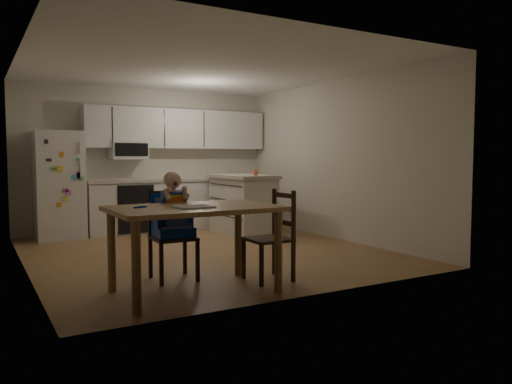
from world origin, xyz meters
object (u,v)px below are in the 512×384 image
Objects in this scene: dining_table at (194,218)px; chair_booster at (172,215)px; kitchen_island at (243,204)px; red_cup at (255,173)px; chair_side at (276,229)px; refrigerator at (59,185)px.

dining_table is 0.62m from chair_booster.
red_cup is (0.03, -0.38, 0.54)m from kitchen_island.
chair_side is (0.94, -0.57, -0.15)m from chair_booster.
dining_table is at bearing -86.44° from chair_side.
chair_booster is (0.62, -3.39, -0.16)m from refrigerator.
kitchen_island reaches higher than chair_side.
refrigerator is 1.10× the size of dining_table.
chair_side is at bearing -29.24° from chair_booster.
chair_booster reaches higher than kitchen_island.
refrigerator is 1.49× the size of chair_booster.
red_cup is at bearing 44.57° from chair_booster.
refrigerator is 1.26× the size of kitchen_island.
red_cup reaches higher than chair_side.
kitchen_island is at bearing 54.50° from dining_table.
dining_table is 1.63× the size of chair_side.
red_cup is 2.89m from chair_side.
chair_side is (1.56, -3.96, -0.31)m from refrigerator.
kitchen_island is at bearing -20.11° from refrigerator.
kitchen_island is at bearing 94.44° from red_cup.
kitchen_island is 0.87× the size of dining_table.
kitchen_island is 0.66m from red_cup.
red_cup is (2.79, -1.39, 0.19)m from refrigerator.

